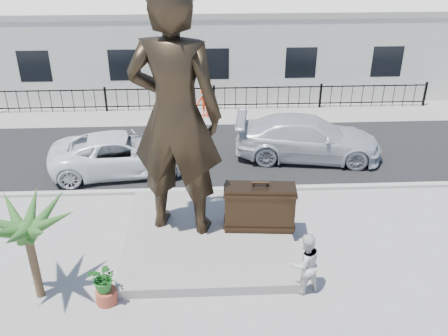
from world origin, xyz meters
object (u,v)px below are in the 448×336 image
object	(u,v)px
tourist	(305,264)
statue	(175,116)
car_white	(122,153)
suitcase	(260,207)

from	to	relation	value
tourist	statue	bearing A→B (deg)	-59.04
statue	car_white	xyz separation A→B (m)	(-2.39, 4.33, -3.28)
statue	suitcase	size ratio (longest dim) A/B	3.49
suitcase	car_white	distance (m)	6.72
suitcase	tourist	bearing A→B (deg)	-65.99
statue	suitcase	distance (m)	3.91
car_white	statue	bearing A→B (deg)	-157.97
statue	tourist	size ratio (longest dim) A/B	4.11
statue	car_white	distance (m)	5.94
suitcase	tourist	size ratio (longest dim) A/B	1.18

